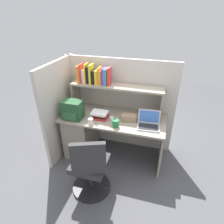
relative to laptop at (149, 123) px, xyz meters
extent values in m
plane|color=#4C4C51|center=(-0.55, 0.10, -0.78)|extent=(8.00, 8.00, 0.00)
cube|color=gray|center=(-0.55, 0.10, -0.07)|extent=(1.60, 0.70, 0.03)
cube|color=gray|center=(-1.10, 0.10, -0.43)|extent=(0.40, 0.64, 0.70)
cube|color=gray|center=(0.23, 0.10, -0.43)|extent=(0.03, 0.64, 0.70)
cube|color=#BCB5A8|center=(-0.55, 0.48, -0.01)|extent=(1.84, 0.05, 1.55)
cube|color=#BCB5A8|center=(-1.40, 0.05, -0.01)|extent=(0.05, 1.06, 1.55)
cube|color=gray|center=(-1.25, 0.30, 0.16)|extent=(0.03, 0.28, 0.42)
cube|color=gray|center=(0.15, 0.30, 0.16)|extent=(0.03, 0.28, 0.42)
cube|color=gray|center=(-0.55, 0.30, 0.38)|extent=(1.44, 0.28, 0.03)
cube|color=orange|center=(-1.15, 0.31, 0.53)|extent=(0.04, 0.17, 0.26)
cube|color=red|center=(-1.11, 0.29, 0.55)|extent=(0.02, 0.18, 0.29)
cube|color=white|center=(-1.08, 0.31, 0.50)|extent=(0.04, 0.14, 0.20)
cube|color=yellow|center=(-1.04, 0.30, 0.55)|extent=(0.02, 0.15, 0.30)
cube|color=black|center=(-1.00, 0.30, 0.53)|extent=(0.04, 0.13, 0.26)
cube|color=yellow|center=(-0.95, 0.30, 0.54)|extent=(0.03, 0.17, 0.29)
cube|color=black|center=(-0.91, 0.30, 0.50)|extent=(0.04, 0.17, 0.21)
cube|color=yellow|center=(-0.86, 0.30, 0.51)|extent=(0.04, 0.17, 0.22)
cube|color=orange|center=(-0.82, 0.29, 0.53)|extent=(0.03, 0.14, 0.26)
cube|color=orange|center=(-0.79, 0.30, 0.51)|extent=(0.02, 0.16, 0.22)
cube|color=purple|center=(-0.76, 0.31, 0.52)|extent=(0.04, 0.15, 0.25)
cube|color=teal|center=(-0.71, 0.30, 0.52)|extent=(0.04, 0.18, 0.25)
cube|color=red|center=(-0.67, 0.29, 0.53)|extent=(0.03, 0.15, 0.27)
cube|color=#B7BABF|center=(0.00, -0.04, -0.04)|extent=(0.33, 0.24, 0.02)
cube|color=black|center=(0.00, -0.05, -0.03)|extent=(0.29, 0.19, 0.00)
cube|color=#B7BABF|center=(-0.01, 0.07, 0.07)|extent=(0.31, 0.07, 0.20)
cube|color=#3F72CC|center=(-0.01, 0.07, 0.07)|extent=(0.27, 0.05, 0.17)
cube|color=#264C2D|center=(-1.13, -0.08, 0.09)|extent=(0.30, 0.20, 0.28)
cube|color=#2B5734|center=(-1.13, -0.18, 0.03)|extent=(0.22, 0.04, 0.13)
cube|color=silver|center=(-0.55, 0.04, -0.03)|extent=(0.09, 0.12, 0.03)
cylinder|color=white|center=(-0.81, -0.17, -0.01)|extent=(0.08, 0.08, 0.09)
cube|color=#9E7F60|center=(-0.30, 0.07, 0.00)|extent=(0.24, 0.16, 0.10)
cylinder|color=#26723F|center=(-0.45, -0.14, 0.00)|extent=(0.10, 0.10, 0.11)
cube|color=red|center=(-0.74, 0.03, -0.04)|extent=(0.23, 0.19, 0.03)
cube|color=black|center=(-0.73, 0.02, -0.01)|extent=(0.19, 0.15, 0.03)
cube|color=orange|center=(-0.74, 0.02, 0.02)|extent=(0.21, 0.14, 0.02)
cube|color=white|center=(-0.74, 0.02, 0.04)|extent=(0.24, 0.18, 0.03)
cylinder|color=black|center=(-0.65, -0.66, -0.76)|extent=(0.52, 0.52, 0.04)
cylinder|color=#262628|center=(-0.65, -0.66, -0.54)|extent=(0.05, 0.05, 0.41)
cube|color=#2D2D2D|center=(-0.65, -0.66, -0.33)|extent=(0.44, 0.44, 0.08)
cube|color=#2D2D2D|center=(-0.58, -0.84, -0.07)|extent=(0.40, 0.20, 0.44)
camera|label=1|loc=(0.13, -2.33, 1.43)|focal=30.48mm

